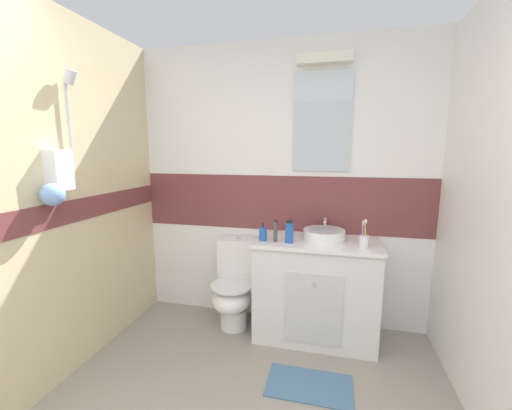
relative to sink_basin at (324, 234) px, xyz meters
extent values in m
cube|color=white|center=(-0.40, 0.28, -0.47)|extent=(3.20, 0.10, 0.85)
cube|color=brown|center=(-0.40, 0.27, 0.20)|extent=(3.20, 0.10, 0.50)
cube|color=white|center=(-0.40, 0.28, 1.03)|extent=(3.20, 0.10, 1.15)
cube|color=silver|center=(-0.05, 0.22, 0.91)|extent=(0.47, 0.02, 0.82)
cube|color=white|center=(-0.05, 0.18, 1.40)|extent=(0.44, 0.10, 0.08)
cube|color=beige|center=(-1.75, -0.97, 0.35)|extent=(0.10, 3.48, 2.50)
cube|color=brown|center=(-1.70, -0.97, 0.26)|extent=(0.01, 3.48, 0.16)
cube|color=white|center=(-1.65, -0.89, 0.55)|extent=(0.10, 0.14, 0.26)
cylinder|color=silver|center=(-1.67, -0.75, 0.85)|extent=(0.02, 0.02, 0.60)
cylinder|color=silver|center=(-1.63, -0.75, 1.15)|extent=(0.10, 0.07, 0.11)
sphere|color=#7FA5E5|center=(-1.61, -0.99, 0.41)|extent=(0.14, 0.14, 0.14)
cube|color=silver|center=(-0.05, -0.02, -0.49)|extent=(0.98, 0.50, 0.82)
cube|color=white|center=(-0.05, -0.03, -0.06)|extent=(1.00, 0.52, 0.03)
cube|color=silver|center=(-0.05, -0.27, -0.53)|extent=(0.44, 0.01, 0.57)
cylinder|color=silver|center=(-0.05, -0.29, -0.32)|extent=(0.02, 0.02, 0.03)
cylinder|color=white|center=(0.00, 0.00, 0.00)|extent=(0.34, 0.34, 0.09)
cylinder|color=#B3B3B8|center=(0.00, 0.00, 0.03)|extent=(0.27, 0.27, 0.01)
cylinder|color=silver|center=(0.00, 0.20, 0.02)|extent=(0.03, 0.03, 0.14)
cylinder|color=silver|center=(0.00, 0.10, 0.09)|extent=(0.02, 0.15, 0.02)
cylinder|color=white|center=(-0.77, -0.05, -0.81)|extent=(0.24, 0.24, 0.18)
ellipsoid|color=white|center=(-0.77, -0.09, -0.61)|extent=(0.34, 0.42, 0.22)
cylinder|color=white|center=(-0.77, -0.09, -0.48)|extent=(0.37, 0.37, 0.02)
cube|color=white|center=(-0.77, 0.12, -0.31)|extent=(0.36, 0.17, 0.37)
cylinder|color=silver|center=(-0.77, 0.12, -0.12)|extent=(0.04, 0.04, 0.02)
cylinder|color=white|center=(0.30, -0.15, 0.00)|extent=(0.07, 0.07, 0.09)
cylinder|color=#D872BF|center=(0.28, -0.16, 0.06)|extent=(0.02, 0.03, 0.16)
cube|color=white|center=(0.28, -0.16, 0.15)|extent=(0.01, 0.02, 0.03)
cylinder|color=#338CD8|center=(0.30, -0.14, 0.07)|extent=(0.03, 0.04, 0.17)
cube|color=white|center=(0.30, -0.14, 0.15)|extent=(0.02, 0.02, 0.03)
cylinder|color=gold|center=(0.30, -0.16, 0.07)|extent=(0.02, 0.04, 0.18)
cube|color=white|center=(0.30, -0.16, 0.16)|extent=(0.01, 0.02, 0.03)
cylinder|color=#2659B2|center=(-0.48, -0.14, 0.01)|extent=(0.06, 0.06, 0.11)
cylinder|color=#262626|center=(-0.48, -0.14, 0.08)|extent=(0.01, 0.01, 0.04)
cylinder|color=#262626|center=(-0.48, -0.15, 0.10)|extent=(0.01, 0.02, 0.01)
cylinder|color=#4C4C51|center=(-0.38, -0.14, 0.03)|extent=(0.03, 0.03, 0.16)
cylinder|color=black|center=(-0.38, -0.14, 0.12)|extent=(0.02, 0.02, 0.02)
cylinder|color=#2659B2|center=(-0.26, -0.15, 0.03)|extent=(0.07, 0.07, 0.16)
cylinder|color=black|center=(-0.26, -0.15, 0.12)|extent=(0.05, 0.05, 0.02)
cube|color=#4C7299|center=(-0.05, -0.63, -0.89)|extent=(0.57, 0.33, 0.01)
camera|label=1|loc=(0.05, -2.57, 0.67)|focal=22.27mm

